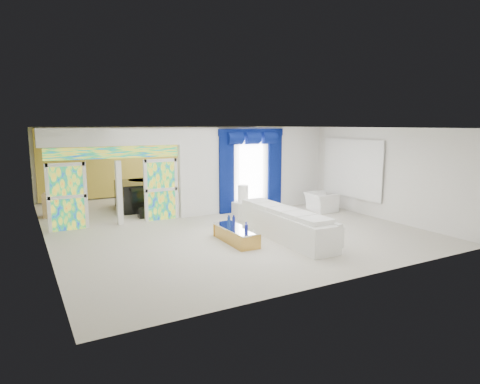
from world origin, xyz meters
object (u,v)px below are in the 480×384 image
coffee_table (236,235)px  grand_piano (140,195)px  white_sofa (284,225)px  armchair (321,202)px  console_table (250,207)px

coffee_table → grand_piano: (-1.01, 5.69, 0.31)m
coffee_table → white_sofa: bearing=-12.5°
armchair → white_sofa: bearing=131.7°
coffee_table → console_table: size_ratio=1.30×
white_sofa → armchair: (3.24, 2.34, -0.03)m
white_sofa → armchair: white_sofa is taller
armchair → grand_piano: size_ratio=0.52×
coffee_table → grand_piano: bearing=100.1°
console_table → grand_piano: 4.20m
armchair → grand_piano: bearing=62.8°
grand_piano → coffee_table: bearing=-76.8°
grand_piano → white_sofa: bearing=-65.4°
coffee_table → console_table: 3.67m
white_sofa → console_table: size_ratio=2.90×
white_sofa → console_table: (0.82, 3.26, -0.14)m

